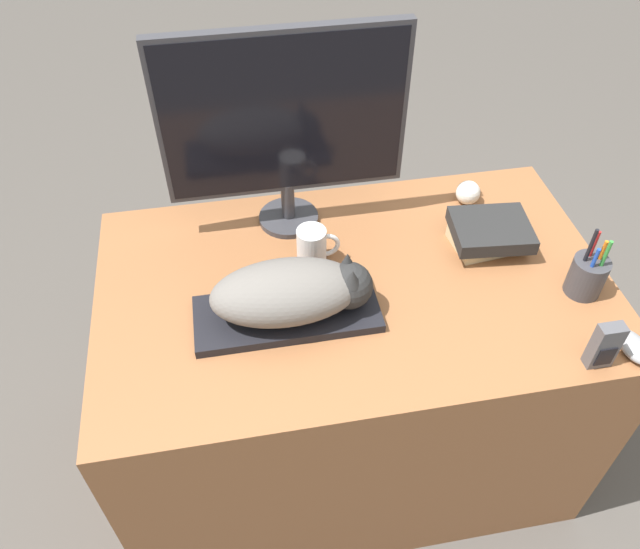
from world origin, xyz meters
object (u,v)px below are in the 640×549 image
Objects in this scene: cat at (296,291)px; phone at (605,346)px; coffee_mug at (313,247)px; computer_mouse at (634,347)px; pen_cup at (587,275)px; monitor at (284,121)px; baseball at (468,193)px; book_stack at (490,233)px; keyboard at (287,314)px.

phone is at bearing -21.74° from cat.
computer_mouse is at bearing -32.05° from coffee_mug.
computer_mouse is 0.20m from pen_cup.
monitor is 8.91× the size of baseball.
book_stack is (-0.10, 0.41, -0.02)m from phone.
cat reaches higher than computer_mouse.
coffee_mug is 0.57× the size of pen_cup.
baseball is at bearing 88.08° from book_stack.
phone is at bearing -37.19° from coffee_mug.
phone is at bearing -108.24° from pen_cup.
monitor is (0.03, 0.35, 0.23)m from cat.
coffee_mug is at bearing -160.69° from baseball.
keyboard is at bearing 176.75° from pen_cup.
keyboard is 0.20m from coffee_mug.
keyboard is at bearing -117.73° from coffee_mug.
monitor is at bearing 84.91° from cat.
phone is (-0.07, -0.21, 0.01)m from pen_cup.
baseball is (0.51, -0.01, -0.28)m from monitor.
cat is 1.77× the size of book_stack.
monitor is at bearing 102.24° from coffee_mug.
coffee_mug is 0.90× the size of phone.
phone is at bearing -81.29° from baseball.
book_stack is at bearing -91.92° from baseball.
monitor is 5.46× the size of coffee_mug.
phone is 0.58× the size of book_stack.
baseball is (0.47, 0.17, -0.02)m from coffee_mug.
cat reaches higher than book_stack.
monitor is at bearing 159.25° from book_stack.
keyboard is 0.58m from book_stack.
baseball is (0.57, 0.34, 0.02)m from keyboard.
book_stack is at bearing 115.85° from computer_mouse.
baseball is 0.60m from phone.
computer_mouse reaches higher than keyboard.
cat is 3.78× the size of computer_mouse.
pen_cup is 0.42m from baseball.
monitor is at bearing 139.87° from computer_mouse.
cat is at bearing -111.51° from coffee_mug.
monitor is 6.09× the size of computer_mouse.
coffee_mug is 1.63× the size of baseball.
cat is at bearing -0.00° from keyboard.
baseball reaches higher than keyboard.
cat is at bearing -95.09° from monitor.
coffee_mug is 0.52× the size of book_stack.
pen_cup is (0.73, -0.04, 0.04)m from keyboard.
keyboard is 0.79m from computer_mouse.
keyboard is 0.71m from phone.
coffee_mug is at bearing -77.76° from monitor.
book_stack is (-0.01, -0.18, 0.01)m from baseball.
baseball is (-0.16, 0.38, -0.02)m from pen_cup.
coffee_mug is at bearing 161.13° from pen_cup.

